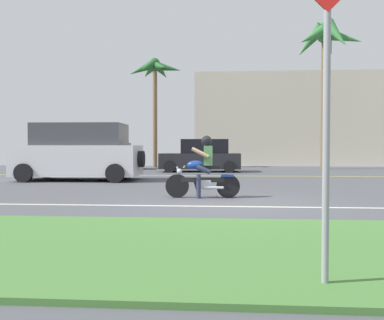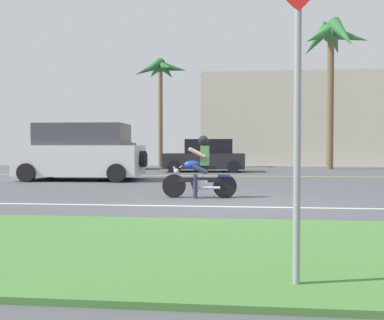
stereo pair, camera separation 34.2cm
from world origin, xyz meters
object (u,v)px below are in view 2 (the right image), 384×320
at_px(suv_nearby, 82,153).
at_px(palm_tree_0, 160,73).
at_px(parked_car_1, 206,157).
at_px(palm_tree_1, 332,46).
at_px(street_sign, 298,78).
at_px(parked_car_0, 109,157).
at_px(motorcyclist, 200,172).

distance_m(suv_nearby, palm_tree_0, 10.95).
bearing_deg(parked_car_1, palm_tree_1, 25.25).
height_order(suv_nearby, street_sign, street_sign).
bearing_deg(street_sign, palm_tree_1, 77.55).
xyz_separation_m(parked_car_0, parked_car_1, (5.39, -1.98, 0.06)).
distance_m(suv_nearby, street_sign, 13.07).
height_order(parked_car_1, street_sign, street_sign).
bearing_deg(suv_nearby, motorcyclist, -46.85).
height_order(parked_car_0, parked_car_1, parked_car_1).
relative_size(palm_tree_1, street_sign, 2.72).
height_order(motorcyclist, parked_car_1, parked_car_1).
relative_size(motorcyclist, parked_car_0, 0.41).
height_order(suv_nearby, palm_tree_1, palm_tree_1).
relative_size(suv_nearby, palm_tree_1, 0.57).
bearing_deg(parked_car_0, street_sign, -68.97).
height_order(suv_nearby, parked_car_1, suv_nearby).
height_order(parked_car_0, street_sign, street_sign).
relative_size(motorcyclist, palm_tree_1, 0.22).
bearing_deg(palm_tree_0, parked_car_1, -54.87).
relative_size(palm_tree_0, street_sign, 2.16).
xyz_separation_m(parked_car_0, palm_tree_1, (11.89, 1.08, 5.92)).
bearing_deg(parked_car_0, palm_tree_1, 5.21).
xyz_separation_m(suv_nearby, palm_tree_0, (1.10, 9.92, 4.51)).
relative_size(parked_car_0, parked_car_1, 1.10).
distance_m(palm_tree_1, street_sign, 21.38).
distance_m(motorcyclist, parked_car_1, 10.76).
bearing_deg(street_sign, parked_car_0, 111.03).
xyz_separation_m(parked_car_1, palm_tree_1, (6.50, 3.07, 5.86)).
bearing_deg(suv_nearby, parked_car_0, 99.81).
bearing_deg(palm_tree_0, parked_car_0, -137.57).
relative_size(parked_car_0, palm_tree_1, 0.54).
relative_size(motorcyclist, palm_tree_0, 0.28).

